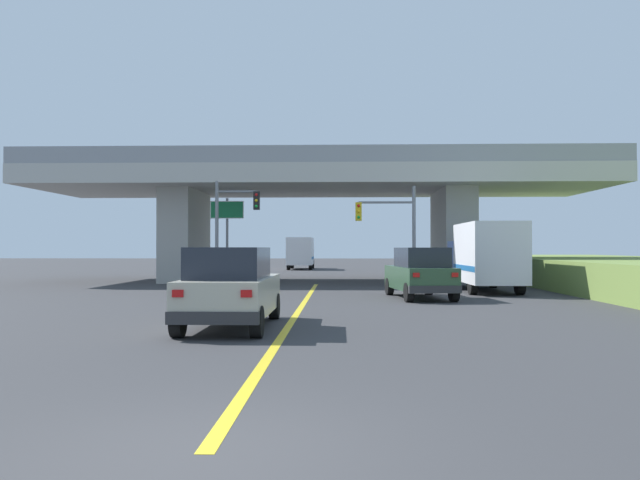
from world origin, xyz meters
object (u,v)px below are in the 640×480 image
box_truck (486,256)px  traffic_signal_farside (231,219)px  suv_lead (231,287)px  semi_truck_distant (301,253)px  traffic_signal_nearside (393,224)px  highway_sign (227,220)px  suv_crossing (420,273)px

box_truck → traffic_signal_farside: (-12.40, 3.56, 1.87)m
suv_lead → semi_truck_distant: bearing=91.3°
box_truck → traffic_signal_farside: 13.04m
suv_lead → traffic_signal_nearside: size_ratio=0.93×
box_truck → highway_sign: size_ratio=1.44×
highway_sign → traffic_signal_nearside: bearing=-10.9°
box_truck → highway_sign: highway_sign is taller
traffic_signal_nearside → semi_truck_distant: (-6.45, 25.82, -1.68)m
traffic_signal_nearside → traffic_signal_farside: size_ratio=0.94×
box_truck → traffic_signal_farside: traffic_signal_farside is taller
traffic_signal_farside → semi_truck_distant: size_ratio=0.86×
traffic_signal_farside → semi_truck_distant: (2.02, 25.77, -1.95)m
suv_crossing → box_truck: bearing=41.5°
suv_lead → semi_truck_distant: size_ratio=0.75×
semi_truck_distant → traffic_signal_nearside: bearing=-76.0°
suv_lead → highway_sign: highway_sign is taller
suv_lead → suv_crossing: 10.95m
suv_crossing → semi_truck_distant: size_ratio=0.76×
box_truck → suv_crossing: bearing=-131.5°
suv_crossing → traffic_signal_farside: size_ratio=0.89×
suv_lead → traffic_signal_farside: size_ratio=0.87×
traffic_signal_farside → suv_lead: bearing=-79.9°
box_truck → traffic_signal_farside: size_ratio=1.24×
suv_crossing → box_truck: size_ratio=0.71×
suv_crossing → traffic_signal_nearside: traffic_signal_nearside is taller
suv_lead → highway_sign: (-3.50, 18.41, 2.54)m
traffic_signal_nearside → semi_truck_distant: size_ratio=0.81×
traffic_signal_nearside → highway_sign: (-8.99, 1.73, 0.32)m
suv_crossing → highway_sign: size_ratio=1.03×
traffic_signal_farside → semi_truck_distant: bearing=85.5°
suv_crossing → highway_sign: bearing=128.7°
box_truck → semi_truck_distant: 31.11m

